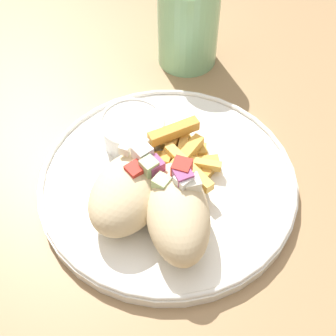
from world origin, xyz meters
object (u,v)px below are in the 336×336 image
object	(u,v)px
pita_sandwich_far	(129,191)
fries_pile	(182,160)
water_glass	(188,27)
plate	(168,181)
sauce_ramekin	(135,126)
pita_sandwich_near	(177,211)

from	to	relation	value
pita_sandwich_far	fries_pile	xyz separation A→B (m)	(0.08, -0.01, -0.02)
fries_pile	water_glass	world-z (taller)	water_glass
fries_pile	pita_sandwich_far	bearing A→B (deg)	173.56
plate	pita_sandwich_far	xyz separation A→B (m)	(-0.06, 0.01, 0.03)
sauce_ramekin	fries_pile	bearing A→B (deg)	-91.85
pita_sandwich_far	sauce_ramekin	xyz separation A→B (m)	(0.08, 0.07, -0.01)
pita_sandwich_near	fries_pile	distance (m)	0.09
sauce_ramekin	water_glass	distance (m)	0.18
sauce_ramekin	pita_sandwich_near	bearing A→B (deg)	-120.60
plate	water_glass	bearing A→B (deg)	31.88
pita_sandwich_near	plate	bearing A→B (deg)	1.21
fries_pile	water_glass	bearing A→B (deg)	35.63
pita_sandwich_far	fries_pile	distance (m)	0.08
pita_sandwich_far	water_glass	world-z (taller)	water_glass
plate	water_glass	xyz separation A→B (m)	(0.20, 0.12, 0.05)
fries_pile	pita_sandwich_near	bearing A→B (deg)	-145.98
sauce_ramekin	water_glass	size ratio (longest dim) A/B	0.65
plate	water_glass	distance (m)	0.24
pita_sandwich_near	pita_sandwich_far	size ratio (longest dim) A/B	1.06
plate	pita_sandwich_near	distance (m)	0.08
pita_sandwich_near	sauce_ramekin	size ratio (longest dim) A/B	1.65
plate	water_glass	size ratio (longest dim) A/B	2.42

